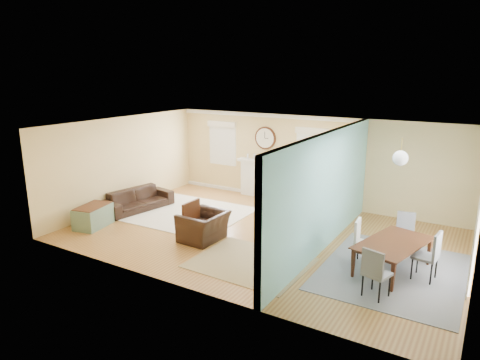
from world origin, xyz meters
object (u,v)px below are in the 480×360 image
object	(u,v)px
credenza	(332,210)
eames_chair	(204,226)
dining_table	(394,257)
sofa	(138,200)
green_chair	(316,200)

from	to	relation	value
credenza	eames_chair	bearing A→B (deg)	-130.89
eames_chair	dining_table	size ratio (longest dim) A/B	0.60
credenza	sofa	bearing A→B (deg)	-162.22
credenza	dining_table	world-z (taller)	credenza
sofa	green_chair	size ratio (longest dim) A/B	2.58
eames_chair	credenza	distance (m)	3.35
green_chair	dining_table	size ratio (longest dim) A/B	0.45
green_chair	dining_table	distance (m)	3.79
eames_chair	credenza	world-z (taller)	credenza
sofa	dining_table	distance (m)	7.08
green_chair	credenza	xyz separation A→B (m)	(0.72, -0.75, 0.04)
eames_chair	dining_table	bearing A→B (deg)	100.28
credenza	dining_table	size ratio (longest dim) A/B	0.94
sofa	credenza	world-z (taller)	credenza
credenza	dining_table	xyz separation A→B (m)	(1.95, -1.94, -0.09)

